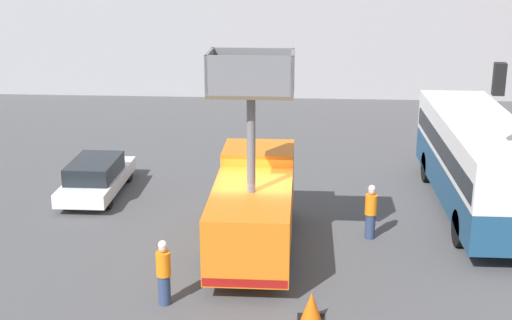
# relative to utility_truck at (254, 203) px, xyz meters

# --- Properties ---
(ground_plane) EXTENTS (120.00, 120.00, 0.00)m
(ground_plane) POSITION_rel_utility_truck_xyz_m (0.05, 0.01, -1.51)
(ground_plane) COLOR #4C4C4F
(utility_truck) EXTENTS (2.30, 6.62, 6.20)m
(utility_truck) POSITION_rel_utility_truck_xyz_m (0.00, 0.00, 0.00)
(utility_truck) COLOR orange
(utility_truck) RESTS_ON ground_plane
(city_bus) EXTENTS (2.56, 10.07, 3.24)m
(city_bus) POSITION_rel_utility_truck_xyz_m (7.41, 3.84, 0.40)
(city_bus) COLOR navy
(city_bus) RESTS_ON ground_plane
(road_worker_near_truck) EXTENTS (0.38, 0.38, 1.77)m
(road_worker_near_truck) POSITION_rel_utility_truck_xyz_m (-2.07, -3.55, -0.63)
(road_worker_near_truck) COLOR navy
(road_worker_near_truck) RESTS_ON ground_plane
(road_worker_directing) EXTENTS (0.38, 0.38, 1.77)m
(road_worker_directing) POSITION_rel_utility_truck_xyz_m (3.59, 1.14, -0.63)
(road_worker_directing) COLOR navy
(road_worker_directing) RESTS_ON ground_plane
(traffic_cone_near_truck) EXTENTS (0.68, 0.68, 0.78)m
(traffic_cone_near_truck) POSITION_rel_utility_truck_xyz_m (1.71, -4.18, -1.14)
(traffic_cone_near_truck) COLOR black
(traffic_cone_near_truck) RESTS_ON ground_plane
(parked_car_curbside) EXTENTS (1.81, 4.76, 1.38)m
(parked_car_curbside) POSITION_rel_utility_truck_xyz_m (-6.15, 4.55, -0.80)
(parked_car_curbside) COLOR silver
(parked_car_curbside) RESTS_ON ground_plane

